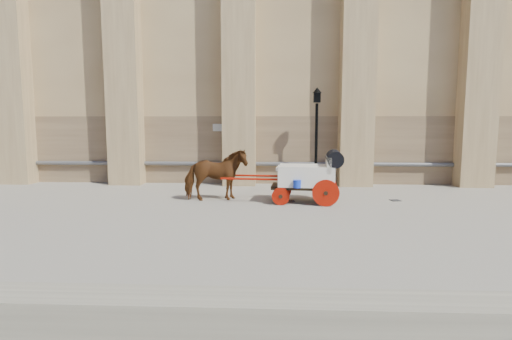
{
  "coord_description": "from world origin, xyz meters",
  "views": [
    {
      "loc": [
        0.53,
        -13.71,
        2.68
      ],
      "look_at": [
        -0.1,
        -0.13,
        1.09
      ],
      "focal_mm": 28.0,
      "sensor_mm": 36.0,
      "label": 1
    }
  ],
  "objects": [
    {
      "name": "carriage",
      "position": [
        1.76,
        -0.24,
        0.96
      ],
      "size": [
        4.16,
        1.51,
        1.79
      ],
      "rotation": [
        0.0,
        0.0,
        -0.09
      ],
      "color": "black",
      "rests_on": "ground"
    },
    {
      "name": "drain_grate_far",
      "position": [
        4.76,
        0.23,
        0.01
      ],
      "size": [
        0.37,
        0.37,
        0.01
      ],
      "primitive_type": "cube",
      "rotation": [
        0.0,
        0.0,
        0.18
      ],
      "color": "black",
      "rests_on": "ground"
    },
    {
      "name": "street_lamp",
      "position": [
        2.26,
        2.97,
        2.22
      ],
      "size": [
        0.39,
        0.39,
        4.15
      ],
      "color": "black",
      "rests_on": "ground"
    },
    {
      "name": "drain_grate_near",
      "position": [
        1.07,
        -0.05,
        0.01
      ],
      "size": [
        0.36,
        0.36,
        0.01
      ],
      "primitive_type": "cube",
      "rotation": [
        0.0,
        0.0,
        0.12
      ],
      "color": "black",
      "rests_on": "ground"
    },
    {
      "name": "horse",
      "position": [
        -1.51,
        -0.04,
        0.9
      ],
      "size": [
        2.3,
        1.45,
        1.8
      ],
      "primitive_type": "imported",
      "rotation": [
        0.0,
        0.0,
        1.81
      ],
      "color": "#562E13",
      "rests_on": "ground"
    },
    {
      "name": "cathedral",
      "position": [
        2.07,
        7.81,
        9.01
      ],
      "size": [
        44.8,
        9.2,
        19.2
      ],
      "color": "tan",
      "rests_on": "ground"
    },
    {
      "name": "ground",
      "position": [
        0.0,
        0.0,
        0.0
      ],
      "size": [
        90.0,
        90.0,
        0.0
      ],
      "primitive_type": "plane",
      "color": "gray",
      "rests_on": "ground"
    }
  ]
}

